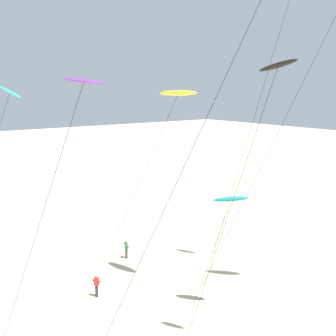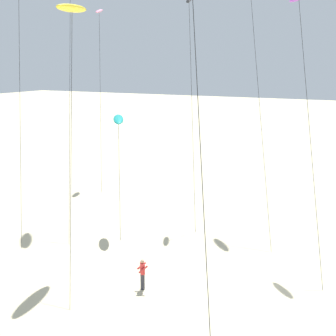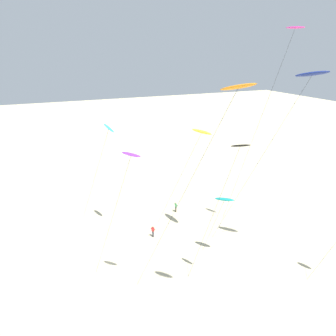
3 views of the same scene
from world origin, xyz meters
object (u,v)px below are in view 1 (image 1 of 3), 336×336
object	(u,v)px
kite_yellow	(177,94)
kite_cyan	(9,95)
kite_flyer_middle	(97,285)
kite_purple	(80,93)
kite_black	(274,77)
kite_flyer_nearest	(126,249)
kite_teal	(231,200)

from	to	relation	value
kite_yellow	kite_cyan	xyz separation A→B (m)	(-5.89, -9.84, -0.07)
kite_yellow	kite_flyer_middle	xyz separation A→B (m)	(-2.23, -5.57, -13.54)
kite_purple	kite_black	bearing A→B (deg)	67.26
kite_flyer_middle	kite_black	bearing A→B (deg)	14.37
kite_yellow	kite_flyer_middle	world-z (taller)	kite_yellow
kite_black	kite_cyan	distance (m)	18.12
kite_black	kite_flyer_nearest	size ratio (longest dim) A/B	9.81
kite_black	kite_yellow	size ratio (longest dim) A/B	1.11
kite_teal	kite_yellow	bearing A→B (deg)	-175.06
kite_cyan	kite_flyer_nearest	distance (m)	16.81
kite_teal	kite_yellow	distance (m)	8.37
kite_purple	kite_cyan	xyz separation A→B (m)	(-12.83, 1.06, -0.32)
kite_teal	kite_cyan	distance (m)	16.39
kite_cyan	kite_flyer_nearest	size ratio (longest dim) A/B	9.07
kite_yellow	kite_teal	bearing A→B (deg)	4.94
kite_black	kite_flyer_middle	xyz separation A→B (m)	(-12.77, -3.27, -14.55)
kite_flyer_nearest	kite_flyer_middle	world-z (taller)	same
kite_teal	kite_flyer_middle	size ratio (longest dim) A/B	4.88
kite_purple	kite_flyer_middle	world-z (taller)	kite_purple
kite_cyan	kite_teal	bearing A→B (deg)	43.18
kite_black	kite_flyer_nearest	bearing A→B (deg)	172.33
kite_cyan	kite_black	bearing A→B (deg)	24.64
kite_black	kite_flyer_nearest	world-z (taller)	kite_black
kite_teal	kite_yellow	world-z (taller)	kite_yellow
kite_yellow	kite_cyan	world-z (taller)	kite_cyan
kite_purple	kite_flyer_middle	size ratio (longest dim) A/B	9.25
kite_black	kite_cyan	bearing A→B (deg)	-155.36
kite_teal	kite_flyer_nearest	world-z (taller)	kite_teal
kite_black	kite_yellow	xyz separation A→B (m)	(-10.55, 2.29, -1.01)
kite_cyan	kite_flyer_nearest	xyz separation A→B (m)	(-1.43, 9.95, -13.47)
kite_black	kite_flyer_nearest	distance (m)	23.16
kite_purple	kite_cyan	bearing A→B (deg)	175.26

